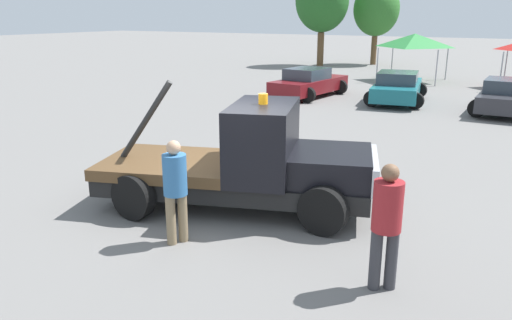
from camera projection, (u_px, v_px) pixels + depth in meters
name	position (u px, v px, depth m)	size (l,w,h in m)	color
ground_plane	(234.00, 206.00, 10.07)	(160.00, 160.00, 0.00)	slate
tow_truck	(250.00, 164.00, 9.75)	(5.73, 3.53, 2.51)	black
person_near_truck	(387.00, 219.00, 6.78)	(0.41, 0.41, 1.84)	#38383D
person_at_hood	(175.00, 185.00, 8.21)	(0.40, 0.40, 1.79)	#847051
parked_car_maroon	(309.00, 83.00, 23.20)	(2.70, 4.66, 1.34)	maroon
parked_car_teal	(397.00, 87.00, 21.76)	(2.89, 4.82, 1.34)	#196670
parked_car_charcoal	(507.00, 96.00, 19.38)	(2.45, 4.43, 1.34)	#2D2D33
canopy_tent_green	(415.00, 40.00, 28.18)	(3.27, 3.27, 2.66)	#9E9EA3
tree_left	(322.00, 1.00, 36.07)	(3.86, 3.86, 6.90)	brown
tree_center	(376.00, 9.00, 37.03)	(3.38, 3.38, 6.03)	brown
traffic_cone	(283.00, 154.00, 12.90)	(0.40, 0.40, 0.55)	black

